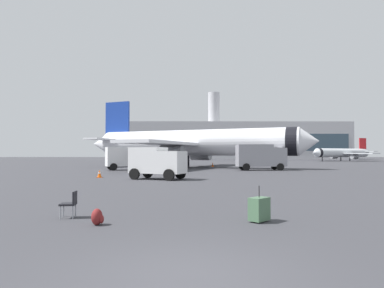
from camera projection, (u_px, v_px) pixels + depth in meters
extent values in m
plane|color=#38383D|center=(186.00, 276.00, 5.85)|extent=(400.00, 400.00, 0.00)
cylinder|color=white|center=(194.00, 143.00, 50.66)|extent=(29.15, 15.07, 3.80)
cone|color=white|center=(310.00, 141.00, 44.54)|extent=(3.61, 4.26, 3.61)
cone|color=white|center=(102.00, 144.00, 56.94)|extent=(4.27, 4.39, 3.42)
cylinder|color=black|center=(292.00, 141.00, 45.37)|extent=(2.79, 4.12, 3.88)
cube|color=white|center=(206.00, 146.00, 58.44)|extent=(10.59, 16.61, 0.36)
cube|color=white|center=(163.00, 143.00, 43.63)|extent=(10.59, 16.61, 0.36)
cylinder|color=gray|center=(201.00, 153.00, 56.09)|extent=(3.80, 3.26, 2.20)
cylinder|color=gray|center=(172.00, 153.00, 45.91)|extent=(3.80, 3.26, 2.20)
cube|color=#193899|center=(117.00, 122.00, 55.87)|extent=(4.20, 2.03, 6.40)
cube|color=white|center=(126.00, 141.00, 58.94)|extent=(4.71, 6.54, 0.24)
cube|color=white|center=(103.00, 139.00, 53.01)|extent=(4.71, 6.54, 0.24)
cylinder|color=black|center=(277.00, 162.00, 46.05)|extent=(0.36, 0.36, 1.80)
cylinder|color=black|center=(188.00, 161.00, 53.56)|extent=(0.44, 0.44, 1.80)
cylinder|color=black|center=(175.00, 162.00, 49.12)|extent=(0.44, 0.44, 1.80)
cylinder|color=silver|center=(342.00, 153.00, 94.70)|extent=(17.86, 10.09, 2.36)
cone|color=silver|center=(315.00, 153.00, 90.34)|extent=(2.31, 2.66, 2.24)
cone|color=silver|center=(367.00, 153.00, 99.17)|extent=(2.70, 2.77, 2.12)
cylinder|color=black|center=(319.00, 153.00, 90.93)|extent=(1.81, 2.55, 2.41)
cube|color=silver|center=(359.00, 153.00, 90.49)|extent=(6.94, 10.26, 0.22)
cube|color=silver|center=(329.00, 153.00, 99.44)|extent=(6.94, 10.26, 0.22)
cylinder|color=gray|center=(354.00, 156.00, 91.86)|extent=(2.38, 2.08, 1.37)
cylinder|color=gray|center=(334.00, 156.00, 98.02)|extent=(2.38, 2.08, 1.37)
cube|color=red|center=(363.00, 145.00, 98.40)|extent=(2.57, 1.37, 3.98)
cube|color=silver|center=(370.00, 151.00, 96.69)|extent=(3.05, 4.06, 0.15)
cube|color=silver|center=(358.00, 152.00, 100.27)|extent=(3.05, 4.06, 0.15)
cylinder|color=black|center=(322.00, 159.00, 91.42)|extent=(0.22, 0.22, 1.12)
cylinder|color=black|center=(350.00, 159.00, 93.85)|extent=(0.27, 0.27, 1.12)
cylinder|color=black|center=(341.00, 159.00, 96.53)|extent=(0.27, 0.27, 1.12)
cube|color=white|center=(138.00, 158.00, 44.28)|extent=(2.38, 2.67, 2.04)
cube|color=#1E232D|center=(143.00, 154.00, 44.56)|extent=(0.81, 1.87, 0.84)
cube|color=white|center=(119.00, 157.00, 43.37)|extent=(3.72, 3.21, 2.40)
cylinder|color=black|center=(136.00, 166.00, 45.35)|extent=(0.92, 0.54, 0.90)
cylinder|color=black|center=(141.00, 167.00, 43.23)|extent=(0.92, 0.54, 0.90)
cylinder|color=black|center=(111.00, 166.00, 44.08)|extent=(0.92, 0.54, 0.90)
cylinder|color=black|center=(114.00, 167.00, 41.95)|extent=(0.92, 0.54, 0.90)
cube|color=gray|center=(278.00, 157.00, 43.07)|extent=(1.78, 2.47, 2.29)
cube|color=#1E232D|center=(283.00, 153.00, 43.12)|extent=(0.17, 2.16, 0.95)
cube|color=gray|center=(254.00, 155.00, 42.93)|extent=(4.42, 2.58, 2.70)
cylinder|color=black|center=(274.00, 166.00, 44.29)|extent=(0.91, 0.26, 0.90)
cylinder|color=black|center=(280.00, 167.00, 41.79)|extent=(0.91, 0.26, 0.90)
cylinder|color=black|center=(242.00, 166.00, 44.07)|extent=(0.91, 0.26, 0.90)
cylinder|color=black|center=(246.00, 167.00, 41.58)|extent=(0.91, 0.26, 0.90)
cube|color=white|center=(172.00, 162.00, 27.28)|extent=(2.40, 2.53, 1.78)
cube|color=#1E232D|center=(181.00, 157.00, 27.00)|extent=(0.78, 1.69, 0.74)
cube|color=white|center=(148.00, 160.00, 28.13)|extent=(3.21, 2.88, 2.10)
cylinder|color=black|center=(180.00, 173.00, 28.14)|extent=(0.91, 0.56, 0.90)
cylinder|color=black|center=(169.00, 175.00, 26.20)|extent=(0.91, 0.56, 0.90)
cylinder|color=black|center=(148.00, 173.00, 29.33)|extent=(0.91, 0.56, 0.90)
cylinder|color=black|center=(134.00, 174.00, 27.39)|extent=(0.91, 0.56, 0.90)
cube|color=#F2590C|center=(213.00, 167.00, 54.58)|extent=(0.44, 0.44, 0.04)
cone|color=#F2590C|center=(213.00, 164.00, 54.59)|extent=(0.36, 0.36, 0.63)
cylinder|color=white|center=(213.00, 164.00, 54.59)|extent=(0.23, 0.23, 0.10)
cube|color=#F2590C|center=(131.00, 167.00, 53.75)|extent=(0.44, 0.44, 0.04)
cone|color=#F2590C|center=(131.00, 164.00, 53.76)|extent=(0.36, 0.36, 0.75)
cylinder|color=white|center=(131.00, 164.00, 53.76)|extent=(0.23, 0.23, 0.10)
cube|color=#F2590C|center=(99.00, 177.00, 29.76)|extent=(0.44, 0.44, 0.04)
cone|color=#F2590C|center=(99.00, 173.00, 29.77)|extent=(0.36, 0.36, 0.65)
cylinder|color=white|center=(99.00, 173.00, 29.77)|extent=(0.23, 0.23, 0.10)
cube|color=#476B4C|center=(259.00, 209.00, 10.49)|extent=(0.74, 0.73, 0.70)
cylinder|color=black|center=(259.00, 192.00, 10.51)|extent=(0.02, 0.02, 0.36)
cylinder|color=black|center=(263.00, 219.00, 10.64)|extent=(0.08, 0.08, 0.08)
cylinder|color=black|center=(255.00, 221.00, 10.33)|extent=(0.08, 0.08, 0.08)
ellipsoid|color=maroon|center=(97.00, 217.00, 10.00)|extent=(0.32, 0.40, 0.48)
ellipsoid|color=maroon|center=(102.00, 219.00, 10.00)|extent=(0.12, 0.28, 0.24)
cube|color=black|center=(68.00, 204.00, 11.14)|extent=(0.53, 0.53, 0.06)
cube|color=black|center=(75.00, 197.00, 11.17)|extent=(0.10, 0.48, 0.40)
cylinder|color=#999EA5|center=(60.00, 212.00, 10.93)|extent=(0.04, 0.04, 0.44)
cylinder|color=#999EA5|center=(64.00, 210.00, 11.31)|extent=(0.04, 0.04, 0.44)
cylinder|color=#999EA5|center=(73.00, 212.00, 10.97)|extent=(0.04, 0.04, 0.44)
cylinder|color=#999EA5|center=(76.00, 210.00, 11.35)|extent=(0.04, 0.04, 0.44)
cube|color=#B2B2B7|center=(233.00, 141.00, 131.17)|extent=(83.33, 20.53, 13.48)
cube|color=#334756|center=(237.00, 142.00, 120.84)|extent=(79.17, 0.10, 6.07)
cylinder|color=#B2B2B7|center=(214.00, 108.00, 131.46)|extent=(4.40, 4.40, 12.00)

